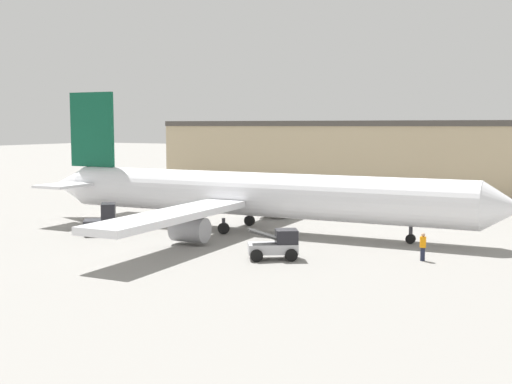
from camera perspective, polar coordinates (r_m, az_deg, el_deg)
The scene contains 6 objects.
ground_plane at distance 52.61m, azimuth -0.00°, elevation -3.51°, with size 400.00×400.00×0.00m, color gray.
terminal_building at distance 86.84m, azimuth 16.94°, elevation 3.04°, with size 78.34×16.95×9.23m.
airplane at distance 52.66m, azimuth -1.03°, elevation -0.15°, with size 41.92×35.79×11.65m.
ground_crew_worker at distance 42.47m, azimuth 14.61°, elevation -4.66°, with size 0.40×0.40×1.82m.
baggage_tug at distance 52.30m, azimuth -13.46°, elevation -2.51°, with size 3.17×3.15×2.48m.
belt_loader_truck at distance 41.65m, azimuth 1.82°, elevation -4.69°, with size 3.53×3.15×2.02m.
Camera 1 is at (24.48, -45.75, 8.66)m, focal length 45.00 mm.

